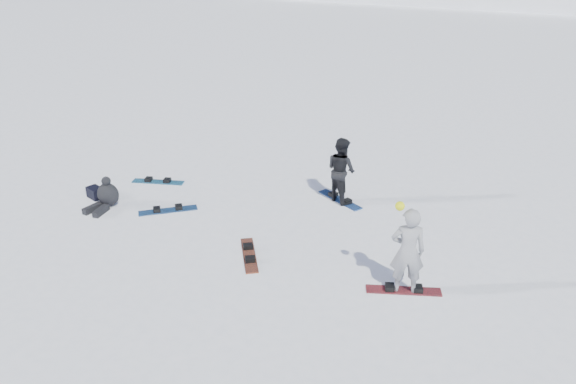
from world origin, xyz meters
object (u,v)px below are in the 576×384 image
object	(u,v)px
seated_rider	(107,196)
gear_bag	(95,193)
snowboarder_man	(341,170)
snowboard_loose_b	(249,255)
snowboarder_woman	(407,251)
snowboard_loose_c	(158,182)
snowboard_loose_a	(168,210)

from	to	relation	value
seated_rider	gear_bag	distance (m)	0.76
snowboarder_man	snowboard_loose_b	world-z (taller)	snowboarder_man
snowboarder_woman	snowboard_loose_c	world-z (taller)	snowboarder_woman
snowboarder_man	gear_bag	distance (m)	6.70
snowboard_loose_b	snowboarder_woman	bearing A→B (deg)	58.14
snowboard_loose_c	snowboard_loose_a	world-z (taller)	same
snowboarder_woman	snowboard_loose_b	world-z (taller)	snowboarder_woman
snowboarder_woman	snowboard_loose_a	size ratio (longest dim) A/B	1.34
snowboard_loose_a	snowboard_loose_c	bearing A→B (deg)	94.26
snowboarder_man	snowboard_loose_a	distance (m)	4.65
snowboard_loose_a	gear_bag	bearing A→B (deg)	143.96
snowboarder_man	gear_bag	size ratio (longest dim) A/B	3.94
snowboard_loose_a	seated_rider	bearing A→B (deg)	155.73
snowboarder_woman	seated_rider	size ratio (longest dim) A/B	2.01
snowboarder_woman	snowboard_loose_b	bearing A→B (deg)	-18.58
seated_rider	snowboard_loose_c	size ratio (longest dim) A/B	0.66
seated_rider	gear_bag	bearing A→B (deg)	157.05
snowboarder_man	snowboard_loose_a	world-z (taller)	snowboarder_man
snowboard_loose_b	gear_bag	bearing A→B (deg)	-133.35
seated_rider	snowboard_loose_c	world-z (taller)	seated_rider
snowboarder_woman	snowboard_loose_b	size ratio (longest dim) A/B	1.34
seated_rider	snowboard_loose_a	size ratio (longest dim) A/B	0.66
snowboard_loose_a	snowboard_loose_b	world-z (taller)	same
seated_rider	snowboard_loose_a	distance (m)	1.68
snowboard_loose_c	snowboard_loose_b	size ratio (longest dim) A/B	1.00
snowboarder_woman	seated_rider	bearing A→B (deg)	-23.95
snowboarder_woman	snowboard_loose_c	bearing A→B (deg)	-37.14
snowboard_loose_c	snowboarder_woman	bearing A→B (deg)	-34.15
snowboarder_man	snowboard_loose_b	size ratio (longest dim) A/B	1.18
snowboarder_woman	seated_rider	distance (m)	8.09
snowboard_loose_c	snowboard_loose_a	xyz separation A→B (m)	(1.45, -1.33, 0.00)
snowboard_loose_c	snowboard_loose_b	world-z (taller)	same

